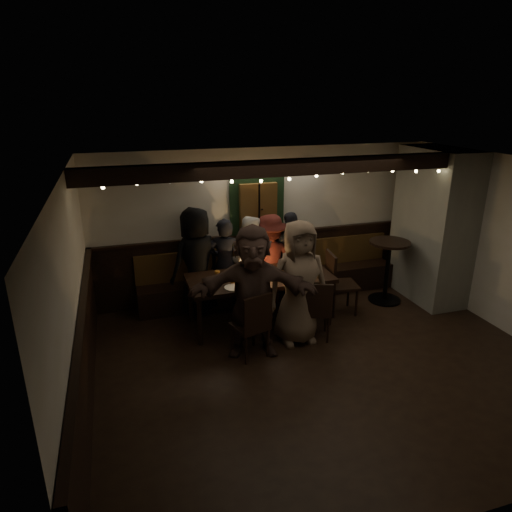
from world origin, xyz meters
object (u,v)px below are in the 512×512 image
object	(u,v)px
chair_near_right	(317,308)
person_e	(291,257)
person_d	(270,260)
person_g	(298,283)
chair_end	(337,279)
person_b	(225,264)
dining_table	(260,280)
person_c	(249,261)
chair_near_left	(254,322)
person_f	(253,291)
high_top	(388,264)
person_a	(196,261)

from	to	relation	value
chair_near_right	person_e	distance (m)	1.46
person_d	person_g	xyz separation A→B (m)	(-0.03, -1.32, 0.12)
chair_end	person_b	world-z (taller)	person_b
dining_table	chair_near_right	size ratio (longest dim) A/B	2.38
person_b	person_c	distance (m)	0.41
chair_near_left	person_e	world-z (taller)	person_e
person_g	person_f	bearing A→B (deg)	-168.61
high_top	person_d	distance (m)	2.02
chair_near_right	person_f	xyz separation A→B (m)	(-0.98, -0.04, 0.40)
dining_table	chair_near_left	size ratio (longest dim) A/B	2.30
chair_end	person_b	xyz separation A→B (m)	(-1.68, 0.72, 0.19)
chair_near_right	person_e	bearing A→B (deg)	83.76
high_top	person_a	bearing A→B (deg)	169.97
dining_table	chair_near_right	distance (m)	1.00
chair_end	person_d	distance (m)	1.15
person_b	chair_near_left	bearing A→B (deg)	110.22
high_top	person_f	world-z (taller)	person_f
chair_near_right	person_f	distance (m)	1.06
person_f	person_e	bearing A→B (deg)	67.02
high_top	person_a	size ratio (longest dim) A/B	0.62
chair_near_right	person_c	world-z (taller)	person_c
chair_end	person_b	size ratio (longest dim) A/B	0.67
person_a	dining_table	bearing A→B (deg)	119.38
dining_table	person_a	xyz separation A→B (m)	(-0.85, 0.69, 0.16)
person_d	dining_table	bearing A→B (deg)	54.45
person_c	person_d	bearing A→B (deg)	-163.46
person_e	person_g	xyz separation A→B (m)	(-0.42, -1.35, 0.12)
high_top	person_c	xyz separation A→B (m)	(-2.31, 0.57, 0.09)
chair_near_left	person_e	size ratio (longest dim) A/B	0.61
chair_near_right	person_e	world-z (taller)	person_e
chair_end	person_f	xyz separation A→B (m)	(-1.66, -0.77, 0.34)
high_top	person_b	distance (m)	2.78
chair_near_right	person_g	xyz separation A→B (m)	(-0.26, 0.08, 0.39)
chair_end	person_e	world-z (taller)	person_e
chair_near_left	chair_near_right	bearing A→B (deg)	10.74
dining_table	chair_near_left	distance (m)	1.04
person_g	person_b	bearing A→B (deg)	119.82
high_top	person_b	xyz separation A→B (m)	(-2.72, 0.56, 0.09)
person_b	person_c	world-z (taller)	person_c
chair_near_right	person_a	distance (m)	2.09
dining_table	high_top	bearing A→B (deg)	3.19
person_a	high_top	bearing A→B (deg)	148.60
person_d	person_a	bearing A→B (deg)	-6.70
high_top	person_b	world-z (taller)	person_b
chair_near_right	person_a	world-z (taller)	person_a
high_top	chair_near_right	bearing A→B (deg)	-152.81
person_d	person_f	size ratio (longest dim) A/B	0.85
high_top	chair_end	bearing A→B (deg)	-171.65
person_a	person_e	world-z (taller)	person_a
person_a	person_d	bearing A→B (deg)	156.66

